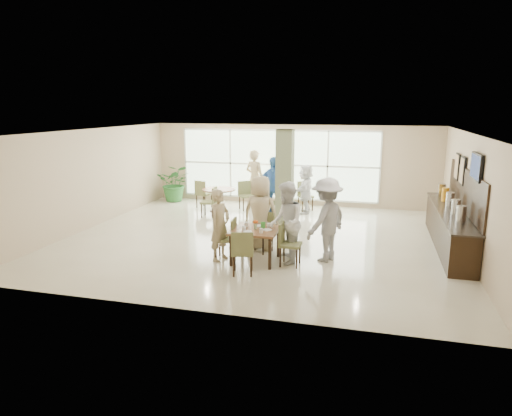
% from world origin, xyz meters
% --- Properties ---
extents(ground, '(10.00, 10.00, 0.00)m').
position_xyz_m(ground, '(0.00, 0.00, 0.00)').
color(ground, beige).
rests_on(ground, ground).
extents(room_shell, '(10.00, 10.00, 10.00)m').
position_xyz_m(room_shell, '(0.00, 0.00, 1.70)').
color(room_shell, white).
rests_on(room_shell, ground).
extents(window_bank, '(7.00, 0.04, 7.00)m').
position_xyz_m(window_bank, '(-0.50, 4.46, 1.40)').
color(window_bank, silver).
rests_on(window_bank, ground).
extents(column, '(0.45, 0.45, 2.80)m').
position_xyz_m(column, '(0.40, 1.20, 1.40)').
color(column, '#616747').
rests_on(column, ground).
extents(main_table, '(1.03, 1.03, 0.75)m').
position_xyz_m(main_table, '(0.34, -1.77, 0.67)').
color(main_table, brown).
rests_on(main_table, ground).
extents(round_table_left, '(1.09, 1.09, 0.75)m').
position_xyz_m(round_table_left, '(-2.13, 2.79, 0.57)').
color(round_table_left, brown).
rests_on(round_table_left, ground).
extents(round_table_right, '(1.10, 1.10, 0.75)m').
position_xyz_m(round_table_right, '(-0.14, 3.28, 0.57)').
color(round_table_right, brown).
rests_on(round_table_right, ground).
extents(chairs_main_table, '(1.99, 2.11, 0.95)m').
position_xyz_m(chairs_main_table, '(0.34, -1.82, 0.47)').
color(chairs_main_table, '#636C3B').
rests_on(chairs_main_table, ground).
extents(chairs_table_left, '(2.11, 1.85, 0.95)m').
position_xyz_m(chairs_table_left, '(-2.09, 2.78, 0.47)').
color(chairs_table_left, '#636C3B').
rests_on(chairs_table_left, ground).
extents(chairs_table_right, '(2.01, 1.89, 0.95)m').
position_xyz_m(chairs_table_right, '(-0.12, 3.21, 0.47)').
color(chairs_table_right, '#636C3B').
rests_on(chairs_table_right, ground).
extents(tabletop_clutter, '(0.68, 0.73, 0.21)m').
position_xyz_m(tabletop_clutter, '(0.36, -1.77, 0.81)').
color(tabletop_clutter, white).
rests_on(tabletop_clutter, main_table).
extents(buffet_counter, '(0.64, 4.70, 1.95)m').
position_xyz_m(buffet_counter, '(4.70, 0.51, 0.55)').
color(buffet_counter, black).
rests_on(buffet_counter, ground).
extents(wall_tv, '(0.06, 1.00, 0.58)m').
position_xyz_m(wall_tv, '(4.94, -0.60, 2.15)').
color(wall_tv, black).
rests_on(wall_tv, ground).
extents(framed_art_a, '(0.05, 0.55, 0.70)m').
position_xyz_m(framed_art_a, '(4.95, 1.00, 1.85)').
color(framed_art_a, black).
rests_on(framed_art_a, ground).
extents(framed_art_b, '(0.05, 0.55, 0.70)m').
position_xyz_m(framed_art_b, '(4.95, 1.80, 1.85)').
color(framed_art_b, black).
rests_on(framed_art_b, ground).
extents(potted_plant, '(1.44, 1.44, 1.34)m').
position_xyz_m(potted_plant, '(-4.22, 3.93, 0.67)').
color(potted_plant, '#29682C').
rests_on(potted_plant, ground).
extents(teen_left, '(0.57, 0.69, 1.63)m').
position_xyz_m(teen_left, '(-0.46, -1.87, 0.81)').
color(teen_left, tan).
rests_on(teen_left, ground).
extents(teen_far, '(0.94, 0.58, 1.81)m').
position_xyz_m(teen_far, '(0.23, -0.88, 0.91)').
color(teen_far, tan).
rests_on(teen_far, ground).
extents(teen_right, '(0.92, 1.05, 1.82)m').
position_xyz_m(teen_right, '(1.01, -1.66, 0.91)').
color(teen_right, white).
rests_on(teen_right, ground).
extents(teen_standing, '(1.21, 1.41, 1.89)m').
position_xyz_m(teen_standing, '(1.85, -1.30, 0.95)').
color(teen_standing, '#959597').
rests_on(teen_standing, ground).
extents(adult_a, '(1.23, 0.88, 1.89)m').
position_xyz_m(adult_a, '(-0.22, 2.52, 0.95)').
color(adult_a, '#3F76BD').
rests_on(adult_a, ground).
extents(adult_b, '(0.72, 1.50, 1.58)m').
position_xyz_m(adult_b, '(0.69, 3.29, 0.79)').
color(adult_b, white).
rests_on(adult_b, ground).
extents(adult_standing, '(0.84, 0.70, 1.98)m').
position_xyz_m(adult_standing, '(-1.15, 3.74, 0.99)').
color(adult_standing, tan).
rests_on(adult_standing, ground).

